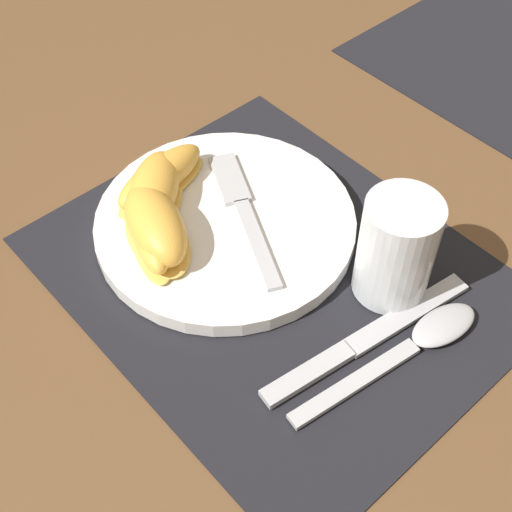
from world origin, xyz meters
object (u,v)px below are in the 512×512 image
(citrus_wedge_1, at_px, (154,193))
(citrus_wedge_2, at_px, (149,222))
(citrus_wedge_0, at_px, (161,178))
(juice_glass, at_px, (395,254))
(plate, at_px, (225,224))
(spoon, at_px, (421,340))
(knife, at_px, (364,340))
(citrus_wedge_3, at_px, (156,226))
(fork, at_px, (241,208))

(citrus_wedge_1, height_order, citrus_wedge_2, citrus_wedge_1)
(citrus_wedge_0, bearing_deg, juice_glass, 21.09)
(plate, distance_m, spoon, 0.21)
(spoon, bearing_deg, citrus_wedge_2, -157.04)
(juice_glass, distance_m, citrus_wedge_2, 0.22)
(knife, height_order, spoon, spoon)
(plate, bearing_deg, spoon, 10.48)
(juice_glass, distance_m, spoon, 0.08)
(citrus_wedge_0, distance_m, citrus_wedge_3, 0.07)
(citrus_wedge_2, bearing_deg, fork, 67.69)
(juice_glass, relative_size, citrus_wedge_3, 0.87)
(citrus_wedge_3, bearing_deg, plate, 72.33)
(spoon, distance_m, citrus_wedge_2, 0.26)
(knife, relative_size, spoon, 1.11)
(knife, relative_size, citrus_wedge_1, 1.90)
(citrus_wedge_0, distance_m, citrus_wedge_2, 0.06)
(plate, xyz_separation_m, citrus_wedge_0, (-0.07, -0.02, 0.02))
(fork, bearing_deg, citrus_wedge_1, -136.00)
(juice_glass, relative_size, knife, 0.47)
(citrus_wedge_1, bearing_deg, citrus_wedge_0, 127.47)
(knife, bearing_deg, spoon, 47.28)
(fork, distance_m, citrus_wedge_3, 0.09)
(plate, height_order, citrus_wedge_3, citrus_wedge_3)
(citrus_wedge_0, xyz_separation_m, citrus_wedge_1, (0.01, -0.02, 0.00))
(citrus_wedge_0, relative_size, citrus_wedge_3, 0.98)
(fork, bearing_deg, spoon, 5.57)
(plate, height_order, spoon, plate)
(knife, distance_m, citrus_wedge_2, 0.22)
(spoon, height_order, citrus_wedge_3, citrus_wedge_3)
(citrus_wedge_2, xyz_separation_m, citrus_wedge_3, (0.01, -0.00, 0.00))
(knife, distance_m, citrus_wedge_1, 0.24)
(spoon, distance_m, citrus_wedge_0, 0.29)
(fork, bearing_deg, juice_glass, 17.40)
(knife, xyz_separation_m, citrus_wedge_3, (-0.20, -0.07, 0.03))
(juice_glass, xyz_separation_m, citrus_wedge_0, (-0.22, -0.09, -0.01))
(juice_glass, bearing_deg, citrus_wedge_1, -153.46)
(fork, bearing_deg, citrus_wedge_0, -151.97)
(juice_glass, xyz_separation_m, citrus_wedge_3, (-0.17, -0.13, -0.01))
(citrus_wedge_0, bearing_deg, citrus_wedge_1, -52.53)
(spoon, relative_size, citrus_wedge_0, 1.69)
(citrus_wedge_1, xyz_separation_m, citrus_wedge_3, (0.04, -0.03, 0.00))
(knife, height_order, fork, fork)
(knife, xyz_separation_m, citrus_wedge_0, (-0.25, -0.02, 0.03))
(juice_glass, relative_size, citrus_wedge_2, 0.75)
(citrus_wedge_0, distance_m, citrus_wedge_1, 0.02)
(fork, distance_m, citrus_wedge_0, 0.08)
(spoon, relative_size, fork, 1.14)
(spoon, distance_m, citrus_wedge_3, 0.25)
(plate, height_order, knife, plate)
(citrus_wedge_1, xyz_separation_m, citrus_wedge_2, (0.03, -0.02, -0.00))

